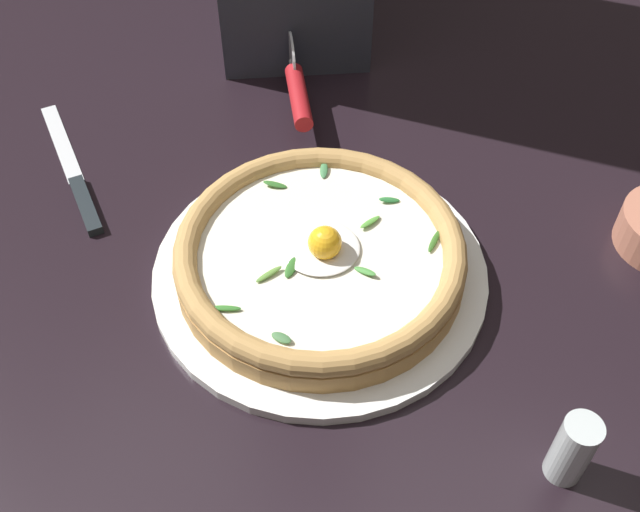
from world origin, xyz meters
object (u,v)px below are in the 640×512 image
Objects in this scene: pepper_shaker at (573,449)px; pizza at (320,255)px; pizza_cutter at (297,87)px; table_knife at (78,184)px.

pizza is at bearing 144.45° from pepper_shaker.
table_knife is (-0.22, -0.18, -0.03)m from pizza_cutter.
pizza_cutter is 0.53m from pepper_shaker.
table_knife is 2.70× the size of pepper_shaker.
table_knife is (-0.29, 0.08, -0.03)m from pizza.
pizza_cutter is 2.08× the size of pepper_shaker.
pizza reaches higher than table_knife.
pizza_cutter reaches higher than table_knife.
pizza_cutter is (-0.08, 0.26, 0.00)m from pizza.
pepper_shaker reaches higher than table_knife.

